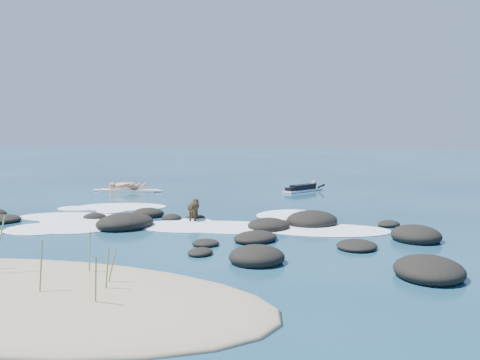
% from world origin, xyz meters
% --- Properties ---
extents(ground, '(160.00, 160.00, 0.00)m').
position_xyz_m(ground, '(0.00, 0.00, 0.00)').
color(ground, '#0A2642').
rests_on(ground, ground).
extents(sand_dune, '(9.00, 4.40, 0.60)m').
position_xyz_m(sand_dune, '(0.00, -8.20, 0.00)').
color(sand_dune, '#9E8966').
rests_on(sand_dune, ground).
extents(dune_grass, '(4.00, 1.79, 1.20)m').
position_xyz_m(dune_grass, '(-0.03, -7.95, 0.62)').
color(dune_grass, olive).
rests_on(dune_grass, ground).
extents(reef_rocks, '(14.16, 6.80, 0.58)m').
position_xyz_m(reef_rocks, '(2.04, -2.05, 0.11)').
color(reef_rocks, black).
rests_on(reef_rocks, ground).
extents(breaking_foam, '(13.26, 8.29, 0.12)m').
position_xyz_m(breaking_foam, '(-1.46, -0.92, 0.01)').
color(breaking_foam, white).
rests_on(breaking_foam, ground).
extents(standing_surfer_rig, '(3.23, 1.01, 1.84)m').
position_xyz_m(standing_surfer_rig, '(-5.93, 6.56, 0.73)').
color(standing_surfer_rig, '#F9E9C7').
rests_on(standing_surfer_rig, ground).
extents(paddling_surfer_rig, '(1.72, 2.44, 0.45)m').
position_xyz_m(paddling_surfer_rig, '(1.78, 8.92, 0.15)').
color(paddling_surfer_rig, silver).
rests_on(paddling_surfer_rig, ground).
extents(dog, '(0.41, 1.06, 0.68)m').
position_xyz_m(dog, '(0.06, -0.35, 0.45)').
color(dog, black).
rests_on(dog, ground).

